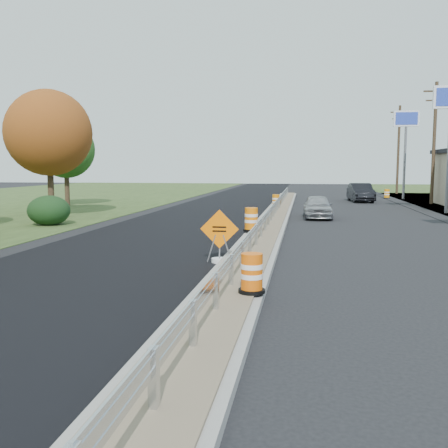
# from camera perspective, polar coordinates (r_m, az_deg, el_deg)

# --- Properties ---
(ground) EXTENTS (140.00, 140.00, 0.00)m
(ground) POSITION_cam_1_polar(r_m,az_deg,el_deg) (17.50, 3.67, -3.10)
(ground) COLOR black
(ground) RESTS_ON ground
(milled_overlay) EXTENTS (7.20, 120.00, 0.01)m
(milled_overlay) POSITION_cam_1_polar(r_m,az_deg,el_deg) (27.99, -3.35, 0.55)
(milled_overlay) COLOR black
(milled_overlay) RESTS_ON ground
(median) EXTENTS (1.60, 55.00, 0.23)m
(median) POSITION_cam_1_polar(r_m,az_deg,el_deg) (25.38, 5.41, 0.15)
(median) COLOR gray
(median) RESTS_ON ground
(guardrail) EXTENTS (0.10, 46.15, 0.72)m
(guardrail) POSITION_cam_1_polar(r_m,az_deg,el_deg) (26.32, 5.57, 1.72)
(guardrail) COLOR silver
(guardrail) RESTS_ON median
(pylon_sign_north) EXTENTS (2.20, 0.30, 7.90)m
(pylon_sign_north) POSITION_cam_1_polar(r_m,az_deg,el_deg) (48.13, 20.09, 10.39)
(pylon_sign_north) COLOR slate
(pylon_sign_north) RESTS_ON ground
(utility_pole_nmid) EXTENTS (1.90, 0.26, 9.40)m
(utility_pole_nmid) POSITION_cam_1_polar(r_m,az_deg,el_deg) (42.39, 22.89, 8.76)
(utility_pole_nmid) COLOR #473523
(utility_pole_nmid) RESTS_ON ground
(utility_pole_north) EXTENTS (1.90, 0.26, 9.40)m
(utility_pole_north) POSITION_cam_1_polar(r_m,az_deg,el_deg) (57.07, 19.31, 8.21)
(utility_pole_north) COLOR #473523
(utility_pole_north) RESTS_ON ground
(hedge_north) EXTENTS (2.09, 2.09, 1.52)m
(hedge_north) POSITION_cam_1_polar(r_m,az_deg,el_deg) (26.48, -19.38, 1.48)
(hedge_north) COLOR black
(hedge_north) RESTS_ON ground
(tree_near_red) EXTENTS (4.95, 4.95, 7.35)m
(tree_near_red) POSITION_cam_1_polar(r_m,az_deg,el_deg) (30.93, -19.40, 9.77)
(tree_near_red) COLOR #473523
(tree_near_red) RESTS_ON ground
(tree_near_back) EXTENTS (4.29, 4.29, 6.37)m
(tree_near_back) POSITION_cam_1_polar(r_m,az_deg,el_deg) (39.37, -17.64, 8.12)
(tree_near_back) COLOR #473523
(tree_near_back) RESTS_ON ground
(caution_sign) EXTENTS (1.19, 0.50, 1.64)m
(caution_sign) POSITION_cam_1_polar(r_m,az_deg,el_deg) (15.28, -0.52, -2.92)
(caution_sign) COLOR white
(caution_sign) RESTS_ON ground
(barrel_median_near) EXTENTS (0.58, 0.58, 0.86)m
(barrel_median_near) POSITION_cam_1_polar(r_m,az_deg,el_deg) (10.79, 3.19, -5.72)
(barrel_median_near) COLOR black
(barrel_median_near) RESTS_ON median
(barrel_median_mid) EXTENTS (0.68, 0.68, 0.99)m
(barrel_median_mid) POSITION_cam_1_polar(r_m,az_deg,el_deg) (21.00, 3.13, 0.47)
(barrel_median_mid) COLOR black
(barrel_median_mid) RESTS_ON median
(barrel_median_far) EXTENTS (0.59, 0.59, 0.87)m
(barrel_median_far) POSITION_cam_1_polar(r_m,az_deg,el_deg) (33.48, 5.95, 2.61)
(barrel_median_far) COLOR black
(barrel_median_far) RESTS_ON median
(barrel_shoulder_far) EXTENTS (0.59, 0.59, 0.87)m
(barrel_shoulder_far) POSITION_cam_1_polar(r_m,az_deg,el_deg) (48.71, 18.11, 3.28)
(barrel_shoulder_far) COLOR black
(barrel_shoulder_far) RESTS_ON ground
(car_silver) EXTENTS (1.68, 3.95, 1.33)m
(car_silver) POSITION_cam_1_polar(r_m,az_deg,el_deg) (29.12, 10.64, 1.98)
(car_silver) COLOR #A7A7AC
(car_silver) RESTS_ON ground
(car_dark_mid) EXTENTS (2.01, 4.83, 1.55)m
(car_dark_mid) POSITION_cam_1_polar(r_m,az_deg,el_deg) (43.70, 15.35, 3.50)
(car_dark_mid) COLOR black
(car_dark_mid) RESTS_ON ground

